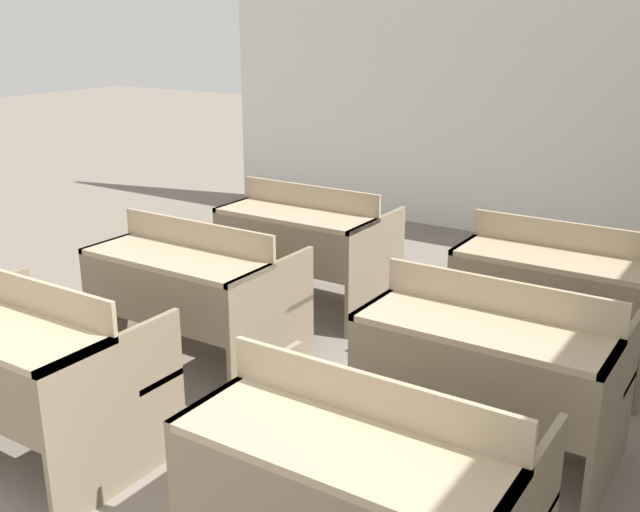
{
  "coord_description": "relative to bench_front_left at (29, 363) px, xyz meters",
  "views": [
    {
      "loc": [
        2.08,
        -0.49,
        1.93
      ],
      "look_at": [
        0.07,
        2.61,
        0.75
      ],
      "focal_mm": 42.0,
      "sensor_mm": 36.0,
      "label": 1
    }
  ],
  "objects": [
    {
      "name": "wall_back",
      "position": [
        0.65,
        4.67,
        0.89
      ],
      "size": [
        6.25,
        0.06,
        2.7
      ],
      "color": "silver",
      "rests_on": "ground_plane"
    },
    {
      "name": "bench_front_left",
      "position": [
        0.0,
        0.0,
        0.0
      ],
      "size": [
        1.07,
        0.75,
        0.85
      ],
      "color": "#786952",
      "rests_on": "ground_plane"
    },
    {
      "name": "bench_front_right",
      "position": [
        1.7,
        0.01,
        0.0
      ],
      "size": [
        1.07,
        0.75,
        0.85
      ],
      "color": "#7B6C55",
      "rests_on": "ground_plane"
    },
    {
      "name": "bench_second_left",
      "position": [
        -0.02,
        1.1,
        0.0
      ],
      "size": [
        1.07,
        0.75,
        0.85
      ],
      "color": "#7C6C55",
      "rests_on": "ground_plane"
    },
    {
      "name": "bench_second_right",
      "position": [
        1.73,
        1.1,
        0.0
      ],
      "size": [
        1.07,
        0.75,
        0.85
      ],
      "color": "#7D6D56",
      "rests_on": "ground_plane"
    },
    {
      "name": "bench_third_left",
      "position": [
        -0.0,
        2.21,
        0.0
      ],
      "size": [
        1.07,
        0.75,
        0.85
      ],
      "color": "#7D6E57",
      "rests_on": "ground_plane"
    },
    {
      "name": "bench_third_right",
      "position": [
        1.71,
        2.2,
        0.0
      ],
      "size": [
        1.07,
        0.75,
        0.85
      ],
      "color": "#7A6B54",
      "rests_on": "ground_plane"
    }
  ]
}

